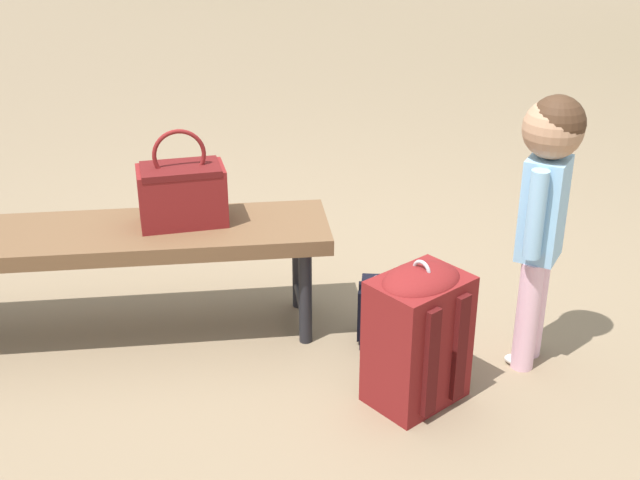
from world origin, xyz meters
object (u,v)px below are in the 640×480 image
(handbag, at_px, (182,192))
(backpack_large, at_px, (418,331))
(child_standing, at_px, (546,191))
(backpack_small, at_px, (377,308))
(park_bench, at_px, (115,243))

(handbag, relative_size, backpack_large, 0.69)
(handbag, distance_m, child_standing, 1.31)
(backpack_small, bearing_deg, backpack_large, -71.78)
(park_bench, relative_size, child_standing, 1.62)
(park_bench, height_order, child_standing, child_standing)
(backpack_small, bearing_deg, park_bench, 179.24)
(handbag, height_order, backpack_small, handbag)
(backpack_large, xyz_separation_m, backpack_small, (-0.12, 0.37, -0.12))
(handbag, relative_size, child_standing, 0.36)
(park_bench, bearing_deg, backpack_small, -0.76)
(child_standing, relative_size, backpack_small, 3.59)
(child_standing, distance_m, backpack_small, 0.78)
(park_bench, height_order, backpack_large, backpack_large)
(park_bench, bearing_deg, backpack_large, -19.08)
(park_bench, xyz_separation_m, child_standing, (1.54, -0.14, 0.28))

